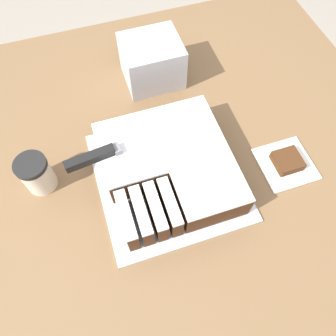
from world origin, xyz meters
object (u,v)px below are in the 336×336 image
Objects in this scene: cake_board at (168,176)px; cake at (169,165)px; storage_box at (152,62)px; knife at (107,152)px; brownie at (287,161)px; coffee_cup at (37,174)px.

cake_board is 0.04m from cake.
storage_box is at bearing 79.49° from cake_board.
cake is at bearing 47.85° from cake_board.
cake is at bearing -28.00° from knife.
storage_box is at bearing 80.18° from cake.
knife is at bearing 158.76° from cake.
cake_board is at bearing -100.51° from storage_box.
knife is 0.45m from brownie.
brownie is (0.60, -0.14, -0.03)m from coffee_cup.
storage_box is at bearing 120.81° from brownie.
knife is 0.34m from storage_box.
storage_box reaches higher than cake.
cake_board is 0.17m from knife.
cake_board is 1.11× the size of knife.
cake is 3.16× the size of coffee_cup.
knife is 0.18m from coffee_cup.
coffee_cup is at bearing 166.00° from knife.
knife is (-0.13, 0.05, 0.05)m from cake.
knife is at bearing -7.25° from coffee_cup.
storage_box reaches higher than knife.
cake is 0.30m from brownie.
storage_box is at bearing 35.09° from coffee_cup.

